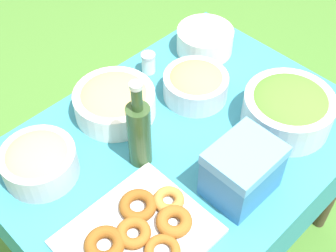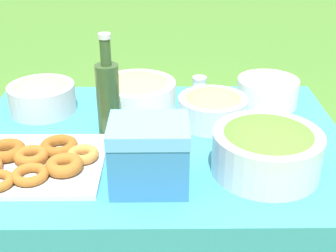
{
  "view_description": "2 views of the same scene",
  "coord_description": "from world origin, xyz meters",
  "px_view_note": "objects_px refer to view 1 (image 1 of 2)",
  "views": [
    {
      "loc": [
        0.73,
        0.67,
        1.89
      ],
      "look_at": [
        0.04,
        -0.03,
        0.79
      ],
      "focal_mm": 50.0,
      "sensor_mm": 36.0,
      "label": 1
    },
    {
      "loc": [
        -0.02,
        1.29,
        1.42
      ],
      "look_at": [
        -0.03,
        -0.0,
        0.76
      ],
      "focal_mm": 50.0,
      "sensor_mm": 36.0,
      "label": 2
    }
  ],
  "objects_px": {
    "plate_stack": "(205,40)",
    "cooler_box": "(242,171)",
    "fruit_bowl": "(196,84)",
    "donut_platter": "(139,237)",
    "salad_bowl": "(288,108)",
    "pasta_bowl": "(39,161)",
    "olive_oil_bottle": "(139,133)",
    "bread_bowl": "(115,101)"
  },
  "relations": [
    {
      "from": "salad_bowl",
      "to": "fruit_bowl",
      "type": "distance_m",
      "value": 0.33
    },
    {
      "from": "salad_bowl",
      "to": "donut_platter",
      "type": "height_order",
      "value": "salad_bowl"
    },
    {
      "from": "plate_stack",
      "to": "fruit_bowl",
      "type": "height_order",
      "value": "fruit_bowl"
    },
    {
      "from": "donut_platter",
      "to": "fruit_bowl",
      "type": "xyz_separation_m",
      "value": [
        -0.53,
        -0.28,
        0.04
      ]
    },
    {
      "from": "pasta_bowl",
      "to": "cooler_box",
      "type": "relative_size",
      "value": 1.13
    },
    {
      "from": "pasta_bowl",
      "to": "cooler_box",
      "type": "distance_m",
      "value": 0.61
    },
    {
      "from": "fruit_bowl",
      "to": "donut_platter",
      "type": "bearing_deg",
      "value": 28.18
    },
    {
      "from": "plate_stack",
      "to": "cooler_box",
      "type": "height_order",
      "value": "cooler_box"
    },
    {
      "from": "olive_oil_bottle",
      "to": "fruit_bowl",
      "type": "bearing_deg",
      "value": -167.0
    },
    {
      "from": "donut_platter",
      "to": "fruit_bowl",
      "type": "height_order",
      "value": "fruit_bowl"
    },
    {
      "from": "bread_bowl",
      "to": "fruit_bowl",
      "type": "height_order",
      "value": "bread_bowl"
    },
    {
      "from": "salad_bowl",
      "to": "plate_stack",
      "type": "xyz_separation_m",
      "value": [
        -0.09,
        -0.45,
        -0.03
      ]
    },
    {
      "from": "salad_bowl",
      "to": "cooler_box",
      "type": "distance_m",
      "value": 0.32
    },
    {
      "from": "plate_stack",
      "to": "bread_bowl",
      "type": "bearing_deg",
      "value": 1.7
    },
    {
      "from": "donut_platter",
      "to": "fruit_bowl",
      "type": "relative_size",
      "value": 1.7
    },
    {
      "from": "pasta_bowl",
      "to": "donut_platter",
      "type": "bearing_deg",
      "value": 98.29
    },
    {
      "from": "fruit_bowl",
      "to": "cooler_box",
      "type": "xyz_separation_m",
      "value": [
        0.2,
        0.37,
        0.04
      ]
    },
    {
      "from": "pasta_bowl",
      "to": "donut_platter",
      "type": "height_order",
      "value": "pasta_bowl"
    },
    {
      "from": "plate_stack",
      "to": "bread_bowl",
      "type": "xyz_separation_m",
      "value": [
        0.47,
        0.01,
        0.01
      ]
    },
    {
      "from": "fruit_bowl",
      "to": "olive_oil_bottle",
      "type": "bearing_deg",
      "value": 13.0
    },
    {
      "from": "plate_stack",
      "to": "bread_bowl",
      "type": "distance_m",
      "value": 0.47
    },
    {
      "from": "cooler_box",
      "to": "plate_stack",
      "type": "bearing_deg",
      "value": -128.56
    },
    {
      "from": "salad_bowl",
      "to": "bread_bowl",
      "type": "relative_size",
      "value": 1.08
    },
    {
      "from": "cooler_box",
      "to": "olive_oil_bottle",
      "type": "bearing_deg",
      "value": -65.44
    },
    {
      "from": "olive_oil_bottle",
      "to": "cooler_box",
      "type": "relative_size",
      "value": 1.61
    },
    {
      "from": "salad_bowl",
      "to": "cooler_box",
      "type": "relative_size",
      "value": 1.46
    },
    {
      "from": "salad_bowl",
      "to": "pasta_bowl",
      "type": "distance_m",
      "value": 0.81
    },
    {
      "from": "plate_stack",
      "to": "salad_bowl",
      "type": "bearing_deg",
      "value": 78.2
    },
    {
      "from": "salad_bowl",
      "to": "plate_stack",
      "type": "relative_size",
      "value": 1.37
    },
    {
      "from": "salad_bowl",
      "to": "donut_platter",
      "type": "relative_size",
      "value": 0.77
    },
    {
      "from": "bread_bowl",
      "to": "fruit_bowl",
      "type": "xyz_separation_m",
      "value": [
        -0.26,
        0.14,
        -0.0
      ]
    },
    {
      "from": "bread_bowl",
      "to": "cooler_box",
      "type": "bearing_deg",
      "value": 96.47
    },
    {
      "from": "pasta_bowl",
      "to": "fruit_bowl",
      "type": "relative_size",
      "value": 1.0
    },
    {
      "from": "bread_bowl",
      "to": "fruit_bowl",
      "type": "bearing_deg",
      "value": 152.28
    },
    {
      "from": "olive_oil_bottle",
      "to": "bread_bowl",
      "type": "height_order",
      "value": "olive_oil_bottle"
    },
    {
      "from": "salad_bowl",
      "to": "cooler_box",
      "type": "bearing_deg",
      "value": 11.22
    },
    {
      "from": "salad_bowl",
      "to": "pasta_bowl",
      "type": "relative_size",
      "value": 1.3
    },
    {
      "from": "salad_bowl",
      "to": "cooler_box",
      "type": "xyz_separation_m",
      "value": [
        0.32,
        0.06,
        0.02
      ]
    },
    {
      "from": "olive_oil_bottle",
      "to": "plate_stack",
      "type": "bearing_deg",
      "value": -157.48
    },
    {
      "from": "plate_stack",
      "to": "cooler_box",
      "type": "bearing_deg",
      "value": 51.44
    },
    {
      "from": "salad_bowl",
      "to": "bread_bowl",
      "type": "xyz_separation_m",
      "value": [
        0.37,
        -0.44,
        -0.02
      ]
    },
    {
      "from": "pasta_bowl",
      "to": "plate_stack",
      "type": "distance_m",
      "value": 0.8
    }
  ]
}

